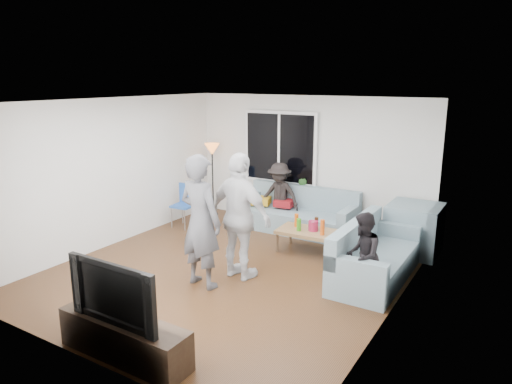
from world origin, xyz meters
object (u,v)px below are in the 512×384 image
Objects in this scene: coffee_table at (310,242)px; floor_lamp at (213,180)px; sofa_back_section at (297,210)px; sofa_right_section at (377,252)px; spectator_back at (279,196)px; side_chair at (183,206)px; player_right at (240,217)px; television at (121,290)px; tv_console at (124,338)px; player_left at (201,221)px; spectator_right at (362,255)px.

coffee_table is 3.01m from floor_lamp.
sofa_back_section is 2.44m from sofa_right_section.
coffee_table is 1.55m from spectator_back.
coffee_table is at bearing -41.40° from spectator_back.
side_chair is 2.78m from player_right.
side_chair is 1.93m from spectator_back.
sofa_back_section is 2.46m from player_right.
sofa_right_section is 2.81m from spectator_back.
tv_console is at bearing 180.00° from television.
player_left is 1.63× the size of television.
television is (0.00, 0.00, 0.56)m from tv_console.
sofa_back_section is 1.15× the size of sofa_right_section.
spectator_right is at bearing -161.34° from player_right.
player_right is (2.31, -1.44, 0.52)m from side_chair.
player_right reaches higher than sofa_right_section.
tv_console reaches higher than coffee_table.
coffee_table is at bearing -52.62° from sofa_back_section.
coffee_table is at bearing 84.16° from tv_console.
floor_lamp reaches higher than spectator_back.
tv_console is at bearing -95.84° from coffee_table.
sofa_back_section reaches higher than tv_console.
sofa_back_section is at bearing -76.06° from player_right.
spectator_back is 4.88m from tv_console.
player_left reaches higher than sofa_right_section.
side_chair is at bearing 121.97° from television.
floor_lamp is 0.81× the size of player_left.
coffee_table is 0.71× the size of floor_lamp.
player_right reaches higher than floor_lamp.
side_chair is 4.53m from television.
spectator_back is at bearing 139.45° from coffee_table.
player_left is at bearing 126.10° from sofa_right_section.
player_right is at bearing -94.63° from spectator_right.
player_left is at bearing 102.13° from television.
tv_console is (0.08, -2.38, -0.73)m from player_right.
floor_lamp is at bearing -132.72° from spectator_right.
coffee_table is at bearing -146.34° from spectator_right.
spectator_back is (-0.33, 2.94, -0.30)m from player_left.
side_chair reaches higher than sofa_back_section.
television is at bearing -63.68° from floor_lamp.
side_chair reaches higher than tv_console.
spectator_back is 1.11× the size of television.
television is at bearing 99.86° from player_right.
player_left is 0.61m from player_right.
sofa_right_section is at bearing 63.57° from tv_console.
floor_lamp is 5.42m from tv_console.
spectator_back is at bearing 98.70° from tv_console.
side_chair is at bearing 121.97° from tv_console.
player_right is at bearing -75.60° from spectator_back.
side_chair is at bearing -120.56° from spectator_right.
spectator_right is at bearing -180.00° from sofa_right_section.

